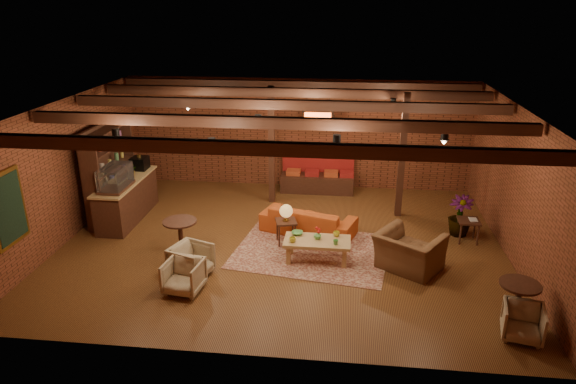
# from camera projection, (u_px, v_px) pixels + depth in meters

# --- Properties ---
(floor) EXTENTS (10.00, 10.00, 0.00)m
(floor) POSITION_uv_depth(u_px,v_px,m) (282.00, 244.00, 11.88)
(floor) COLOR #381B0E
(floor) RESTS_ON ground
(ceiling) EXTENTS (10.00, 8.00, 0.02)m
(ceiling) POSITION_uv_depth(u_px,v_px,m) (281.00, 106.00, 10.74)
(ceiling) COLOR black
(ceiling) RESTS_ON wall_back
(wall_back) EXTENTS (10.00, 0.02, 3.20)m
(wall_back) POSITION_uv_depth(u_px,v_px,m) (299.00, 134.00, 15.02)
(wall_back) COLOR brown
(wall_back) RESTS_ON ground
(wall_front) EXTENTS (10.00, 0.02, 3.20)m
(wall_front) POSITION_uv_depth(u_px,v_px,m) (249.00, 267.00, 7.59)
(wall_front) COLOR brown
(wall_front) RESTS_ON ground
(wall_left) EXTENTS (0.02, 8.00, 3.20)m
(wall_left) POSITION_uv_depth(u_px,v_px,m) (67.00, 170.00, 11.83)
(wall_left) COLOR brown
(wall_left) RESTS_ON ground
(wall_right) EXTENTS (0.02, 8.00, 3.20)m
(wall_right) POSITION_uv_depth(u_px,v_px,m) (517.00, 187.00, 10.78)
(wall_right) COLOR brown
(wall_right) RESTS_ON ground
(ceiling_beams) EXTENTS (9.80, 6.40, 0.22)m
(ceiling_beams) POSITION_uv_depth(u_px,v_px,m) (281.00, 112.00, 10.78)
(ceiling_beams) COLOR #331A11
(ceiling_beams) RESTS_ON ceiling
(ceiling_pipe) EXTENTS (9.60, 0.12, 0.12)m
(ceiling_pipe) POSITION_uv_depth(u_px,v_px,m) (290.00, 108.00, 12.35)
(ceiling_pipe) COLOR black
(ceiling_pipe) RESTS_ON ceiling
(post_left) EXTENTS (0.16, 0.16, 3.20)m
(post_left) POSITION_uv_depth(u_px,v_px,m) (272.00, 146.00, 13.79)
(post_left) COLOR #331A11
(post_left) RESTS_ON ground
(post_right) EXTENTS (0.16, 0.16, 3.20)m
(post_right) POSITION_uv_depth(u_px,v_px,m) (402.00, 156.00, 12.87)
(post_right) COLOR #331A11
(post_right) RESTS_ON ground
(service_counter) EXTENTS (0.80, 2.50, 1.60)m
(service_counter) POSITION_uv_depth(u_px,v_px,m) (126.00, 189.00, 12.95)
(service_counter) COLOR #331A11
(service_counter) RESTS_ON ground
(plant_counter) EXTENTS (0.35, 0.39, 0.30)m
(plant_counter) POSITION_uv_depth(u_px,v_px,m) (131.00, 171.00, 12.98)
(plant_counter) COLOR #337F33
(plant_counter) RESTS_ON service_counter
(shelving_hutch) EXTENTS (0.52, 2.00, 2.40)m
(shelving_hutch) POSITION_uv_depth(u_px,v_px,m) (111.00, 172.00, 12.94)
(shelving_hutch) COLOR #331A11
(shelving_hutch) RESTS_ON ground
(chalkboard_menu) EXTENTS (0.08, 0.96, 1.46)m
(chalkboard_menu) POSITION_uv_depth(u_px,v_px,m) (8.00, 209.00, 9.69)
(chalkboard_menu) COLOR black
(chalkboard_menu) RESTS_ON wall_left
(banquette) EXTENTS (2.10, 0.70, 1.00)m
(banquette) POSITION_uv_depth(u_px,v_px,m) (317.00, 175.00, 14.93)
(banquette) COLOR maroon
(banquette) RESTS_ON ground
(service_sign) EXTENTS (0.86, 0.06, 0.30)m
(service_sign) POSITION_uv_depth(u_px,v_px,m) (318.00, 116.00, 13.86)
(service_sign) COLOR #FF5919
(service_sign) RESTS_ON ceiling
(ceiling_spotlights) EXTENTS (6.40, 4.40, 0.28)m
(ceiling_spotlights) POSITION_uv_depth(u_px,v_px,m) (282.00, 122.00, 10.86)
(ceiling_spotlights) COLOR black
(ceiling_spotlights) RESTS_ON ceiling
(rug) EXTENTS (3.69, 3.03, 0.01)m
(rug) POSITION_uv_depth(u_px,v_px,m) (312.00, 251.00, 11.51)
(rug) COLOR maroon
(rug) RESTS_ON floor
(sofa) EXTENTS (2.40, 1.53, 0.66)m
(sofa) POSITION_uv_depth(u_px,v_px,m) (308.00, 220.00, 12.33)
(sofa) COLOR #AE4518
(sofa) RESTS_ON floor
(coffee_table) EXTENTS (1.43, 0.72, 0.74)m
(coffee_table) POSITION_uv_depth(u_px,v_px,m) (317.00, 242.00, 10.98)
(coffee_table) COLOR #9E7B4A
(coffee_table) RESTS_ON floor
(side_table_lamp) EXTENTS (0.56, 0.56, 0.96)m
(side_table_lamp) POSITION_uv_depth(u_px,v_px,m) (286.00, 214.00, 11.65)
(side_table_lamp) COLOR #331A11
(side_table_lamp) RESTS_ON floor
(round_table_left) EXTENTS (0.74, 0.74, 0.77)m
(round_table_left) POSITION_uv_depth(u_px,v_px,m) (180.00, 231.00, 11.28)
(round_table_left) COLOR #331A11
(round_table_left) RESTS_ON floor
(armchair_a) EXTENTS (0.88, 0.91, 0.74)m
(armchair_a) POSITION_uv_depth(u_px,v_px,m) (191.00, 259.00, 10.38)
(armchair_a) COLOR beige
(armchair_a) RESTS_ON floor
(armchair_b) EXTENTS (0.77, 0.73, 0.71)m
(armchair_b) POSITION_uv_depth(u_px,v_px,m) (184.00, 275.00, 9.84)
(armchair_b) COLOR beige
(armchair_b) RESTS_ON floor
(armchair_right) EXTENTS (1.48, 1.36, 1.08)m
(armchair_right) POSITION_uv_depth(u_px,v_px,m) (410.00, 246.00, 10.58)
(armchair_right) COLOR brown
(armchair_right) RESTS_ON floor
(side_table_book) EXTENTS (0.50, 0.50, 0.56)m
(side_table_book) POSITION_uv_depth(u_px,v_px,m) (469.00, 222.00, 11.82)
(side_table_book) COLOR #331A11
(side_table_book) RESTS_ON floor
(round_table_right) EXTENTS (0.69, 0.69, 0.80)m
(round_table_right) POSITION_uv_depth(u_px,v_px,m) (518.00, 297.00, 8.76)
(round_table_right) COLOR #331A11
(round_table_right) RESTS_ON floor
(armchair_far) EXTENTS (0.75, 0.72, 0.65)m
(armchair_far) POSITION_uv_depth(u_px,v_px,m) (523.00, 321.00, 8.48)
(armchair_far) COLOR beige
(armchair_far) RESTS_ON floor
(plant_tall) EXTENTS (2.14, 2.14, 2.94)m
(plant_tall) POSITION_uv_depth(u_px,v_px,m) (465.00, 177.00, 11.81)
(plant_tall) COLOR #4C7F4C
(plant_tall) RESTS_ON floor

